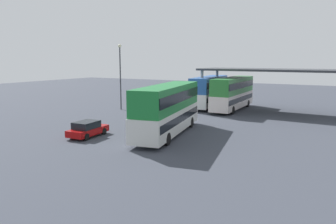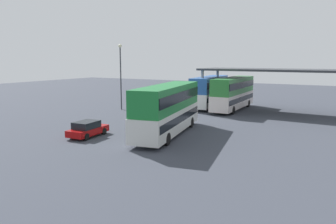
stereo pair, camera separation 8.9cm
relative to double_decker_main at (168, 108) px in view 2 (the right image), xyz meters
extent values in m
plane|color=#373C46|center=(0.18, -3.44, -2.38)|extent=(140.00, 140.00, 0.00)
cube|color=silver|center=(0.00, -0.01, -1.07)|extent=(4.56, 11.78, 1.92)
cube|color=#197030|center=(0.00, -0.01, 0.93)|extent=(4.44, 11.54, 2.08)
cube|color=black|center=(0.00, -0.01, -0.84)|extent=(4.51, 11.33, 0.65)
cube|color=black|center=(0.00, -0.01, 1.03)|extent=(4.51, 11.33, 0.83)
cube|color=black|center=(-1.02, 5.59, -0.78)|extent=(2.14, 0.48, 1.15)
cube|color=orange|center=(-1.02, 5.59, 0.14)|extent=(1.76, 0.40, 0.36)
cylinder|color=black|center=(-1.77, 3.29, -1.88)|extent=(0.45, 1.03, 1.00)
cylinder|color=black|center=(0.50, 3.70, -1.88)|extent=(0.45, 1.03, 1.00)
cylinder|color=black|center=(-0.49, -3.73, -1.88)|extent=(0.45, 1.03, 1.00)
cylinder|color=black|center=(1.77, -3.32, -1.88)|extent=(0.45, 1.03, 1.00)
cube|color=#9A0A0A|center=(-5.60, -4.06, -1.89)|extent=(1.93, 3.88, 0.55)
cube|color=black|center=(-5.59, -4.24, -1.32)|extent=(1.68, 2.18, 0.58)
cylinder|color=black|center=(-6.44, -2.94, -2.08)|extent=(0.24, 0.61, 0.60)
cylinder|color=black|center=(-4.91, -2.84, -2.08)|extent=(0.24, 0.61, 0.60)
cylinder|color=black|center=(-6.28, -5.27, -2.08)|extent=(0.24, 0.61, 0.60)
cylinder|color=black|center=(-4.76, -5.18, -2.08)|extent=(0.24, 0.61, 0.60)
cube|color=white|center=(-3.27, 17.75, -1.11)|extent=(3.53, 11.29, 1.84)
cube|color=#25549F|center=(-3.27, 17.75, 0.80)|extent=(3.44, 11.06, 1.99)
cube|color=black|center=(-3.27, 17.75, -0.89)|extent=(3.52, 10.85, 0.63)
cube|color=black|center=(-3.27, 17.75, 0.90)|extent=(3.52, 10.85, 0.80)
cube|color=black|center=(-3.80, 23.22, -0.84)|extent=(2.09, 0.30, 1.10)
cube|color=orange|center=(-3.80, 23.22, 0.05)|extent=(1.72, 0.25, 0.36)
cylinder|color=black|center=(-4.71, 21.07, -1.88)|extent=(0.38, 1.02, 1.00)
cylinder|color=black|center=(-2.50, 21.29, -1.88)|extent=(0.38, 1.02, 1.00)
cylinder|color=black|center=(-4.04, 14.22, -1.88)|extent=(0.38, 1.02, 1.00)
cylinder|color=black|center=(-1.83, 14.44, -1.88)|extent=(0.38, 1.02, 1.00)
cube|color=silver|center=(0.51, 16.51, -1.10)|extent=(2.49, 11.10, 1.86)
cube|color=#2A7935|center=(0.51, 16.51, 0.84)|extent=(2.42, 10.88, 2.02)
cube|color=black|center=(0.51, 16.51, -0.88)|extent=(2.52, 10.66, 0.63)
cube|color=black|center=(0.51, 16.51, 0.94)|extent=(2.52, 10.66, 0.81)
cube|color=black|center=(0.48, 22.00, -0.82)|extent=(2.06, 0.11, 1.12)
cube|color=orange|center=(0.48, 22.00, 0.07)|extent=(1.70, 0.09, 0.36)
cylinder|color=black|center=(-0.60, 19.94, -1.88)|extent=(0.29, 1.00, 1.00)
cylinder|color=black|center=(1.58, 19.96, -1.88)|extent=(0.29, 1.00, 1.00)
cylinder|color=black|center=(-0.56, 13.07, -1.88)|extent=(0.29, 1.00, 1.00)
cylinder|color=black|center=(1.62, 13.08, -1.88)|extent=(0.29, 1.00, 1.00)
cube|color=#33353A|center=(5.73, 16.81, 2.88)|extent=(18.90, 6.92, 0.25)
cylinder|color=#9E9B93|center=(-2.90, 19.65, 0.19)|extent=(0.36, 0.36, 5.14)
cylinder|color=#9E9B93|center=(-3.09, 14.64, 0.19)|extent=(0.36, 0.36, 5.14)
cylinder|color=#33353A|center=(-12.43, 9.54, 1.67)|extent=(0.16, 0.16, 8.11)
sphere|color=beige|center=(-12.43, 9.54, 5.88)|extent=(0.44, 0.44, 0.44)
camera|label=1|loc=(13.57, -24.37, 4.15)|focal=34.57mm
camera|label=2|loc=(13.65, -24.32, 4.15)|focal=34.57mm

